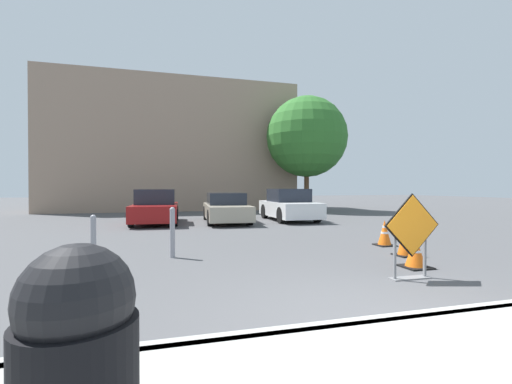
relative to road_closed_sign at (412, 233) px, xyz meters
name	(u,v)px	position (x,y,z in m)	size (l,w,h in m)	color
ground_plane	(225,227)	(-1.67, 8.35, -0.78)	(96.00, 96.00, 0.00)	#4C4C4F
curb_lip	(389,324)	(-1.67, -1.65, -0.71)	(24.14, 0.20, 0.14)	#999993
road_closed_sign	(412,233)	(0.00, 0.00, 0.00)	(1.06, 0.20, 1.44)	black
traffic_cone_nearest	(415,252)	(0.66, 0.68, -0.48)	(0.50, 0.50, 0.62)	black
traffic_cone_second	(405,239)	(1.25, 1.70, -0.41)	(0.44, 0.44, 0.77)	black
traffic_cone_third	(385,233)	(1.65, 2.99, -0.45)	(0.46, 0.46, 0.68)	black
parked_car_nearest	(156,208)	(-4.28, 10.43, -0.11)	(2.02, 4.17, 1.46)	maroon
parked_car_second	(226,208)	(-1.27, 10.21, -0.17)	(2.06, 4.61, 1.30)	#A39984
parked_car_third	(289,206)	(1.74, 10.28, -0.10)	(1.92, 4.19, 1.48)	white
trash_bin	(77,353)	(-4.43, -2.90, -0.09)	(0.60, 0.60, 1.11)	black
bollard_nearest	(172,231)	(-3.80, 2.88, -0.20)	(0.12, 0.12, 1.11)	gray
bollard_second	(93,237)	(-5.38, 2.88, -0.27)	(0.12, 0.12, 0.97)	gray
building_facade_backdrop	(175,147)	(-3.13, 20.09, 3.62)	(16.56, 5.00, 8.79)	gray
street_tree_behind_lot	(307,137)	(5.15, 15.96, 4.08)	(5.27, 5.27, 7.50)	#513823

